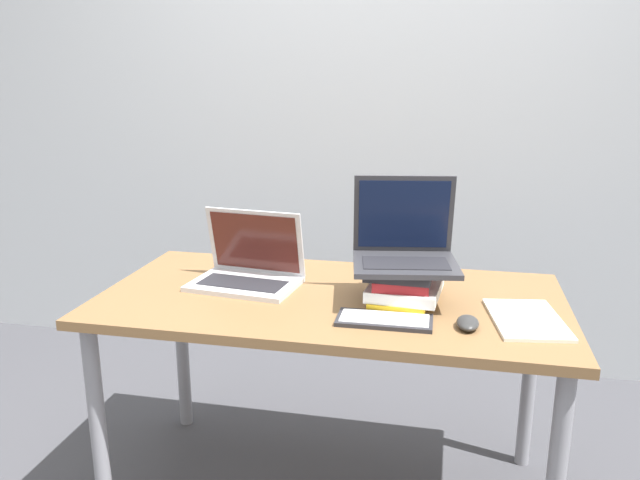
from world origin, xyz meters
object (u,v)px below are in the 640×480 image
(laptop_left, at_px, (248,270))
(laptop_on_books, at_px, (405,247))
(wireless_keyboard, at_px, (384,320))
(mouse, at_px, (468,323))
(notepad, at_px, (526,319))
(book_stack, at_px, (403,283))

(laptop_left, xyz_separation_m, laptop_on_books, (0.52, -0.03, 0.12))
(laptop_on_books, relative_size, wireless_keyboard, 1.28)
(laptop_left, xyz_separation_m, mouse, (0.71, -0.23, -0.03))
(wireless_keyboard, bearing_deg, laptop_left, 153.64)
(notepad, bearing_deg, laptop_left, 170.49)
(laptop_on_books, height_order, mouse, laptop_on_books)
(book_stack, bearing_deg, notepad, -14.44)
(laptop_left, distance_m, book_stack, 0.52)
(laptop_on_books, height_order, wireless_keyboard, laptop_on_books)
(wireless_keyboard, distance_m, notepad, 0.40)
(mouse, height_order, notepad, mouse)
(book_stack, xyz_separation_m, notepad, (0.36, -0.09, -0.05))
(book_stack, relative_size, mouse, 2.75)
(notepad, bearing_deg, wireless_keyboard, -166.81)
(wireless_keyboard, distance_m, mouse, 0.23)
(mouse, xyz_separation_m, notepad, (0.16, 0.09, -0.01))
(laptop_left, bearing_deg, book_stack, -6.00)
(laptop_left, bearing_deg, wireless_keyboard, -26.36)
(book_stack, bearing_deg, laptop_left, 174.00)
(wireless_keyboard, height_order, notepad, wireless_keyboard)
(laptop_on_books, distance_m, wireless_keyboard, 0.26)
(book_stack, distance_m, mouse, 0.27)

